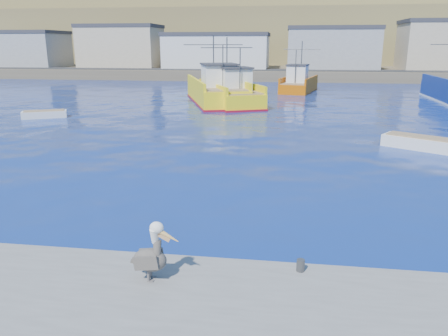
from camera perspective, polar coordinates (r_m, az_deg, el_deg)
name	(u,v)px	position (r m, az deg, el deg)	size (l,w,h in m)	color
ground	(204,227)	(14.47, -2.59, -7.69)	(260.00, 260.00, 0.00)	navy
dock_bollards	(203,259)	(11.08, -2.80, -11.75)	(36.20, 0.20, 0.30)	#4C4C4C
far_shore	(279,31)	(122.30, 7.21, 17.28)	(200.00, 81.00, 24.00)	brown
trawler_yellow_a	(216,91)	(45.10, -1.01, 10.01)	(8.54, 14.15, 6.79)	yellow
trawler_yellow_b	(231,94)	(43.77, 0.87, 9.67)	(8.03, 11.85, 6.51)	yellow
boat_orange	(299,83)	(56.38, 9.72, 10.86)	(5.10, 9.25, 6.14)	#C65705
skiff_left	(45,115)	(38.56, -22.39, 6.44)	(3.59, 2.57, 0.74)	silver
skiff_mid	(420,144)	(27.40, 24.28, 2.90)	(4.21, 3.41, 0.89)	silver
pelican	(151,255)	(10.33, -9.46, -11.17)	(1.18, 0.51, 1.46)	#595451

